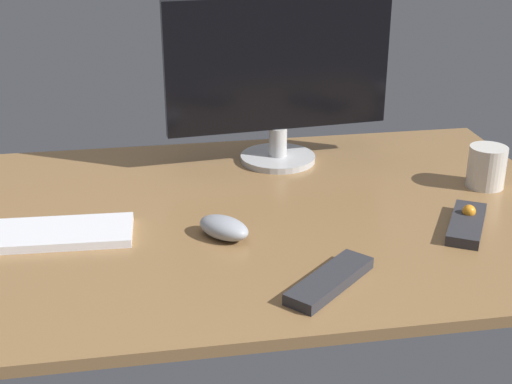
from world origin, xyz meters
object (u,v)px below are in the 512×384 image
(monitor, at_px, (279,77))
(keyboard, at_px, (7,236))
(computer_mouse, at_px, (224,228))
(media_remote, at_px, (467,223))
(tv_remote, at_px, (330,280))
(coffee_mug, at_px, (487,167))

(monitor, xyz_separation_m, keyboard, (-0.55, -0.31, -0.19))
(keyboard, distance_m, computer_mouse, 0.39)
(keyboard, height_order, computer_mouse, computer_mouse)
(media_remote, height_order, tv_remote, media_remote)
(keyboard, bearing_deg, tv_remote, -22.87)
(coffee_mug, bearing_deg, monitor, 151.17)
(computer_mouse, height_order, tv_remote, computer_mouse)
(monitor, height_order, media_remote, monitor)
(computer_mouse, relative_size, media_remote, 0.59)
(monitor, xyz_separation_m, computer_mouse, (-0.17, -0.36, -0.18))
(media_remote, height_order, coffee_mug, coffee_mug)
(keyboard, xyz_separation_m, computer_mouse, (0.38, -0.06, 0.01))
(monitor, relative_size, coffee_mug, 5.73)
(media_remote, distance_m, coffee_mug, 0.22)
(computer_mouse, height_order, coffee_mug, coffee_mug)
(computer_mouse, distance_m, tv_remote, 0.24)
(keyboard, relative_size, coffee_mug, 5.05)
(monitor, bearing_deg, tv_remote, -97.87)
(monitor, xyz_separation_m, coffee_mug, (0.40, -0.22, -0.15))
(coffee_mug, bearing_deg, media_remote, -124.09)
(tv_remote, bearing_deg, coffee_mug, -4.11)
(monitor, relative_size, computer_mouse, 4.87)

